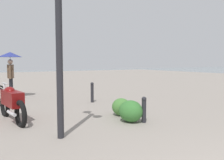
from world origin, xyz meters
TOP-DOWN VIEW (x-y plane):
  - lamppost at (3.83, 1.37)m, footprint 0.98×0.28m
  - motorcycle at (5.92, 2.03)m, footprint 2.17×0.46m
  - pedestrian at (10.24, 1.44)m, footprint 1.00×1.00m
  - bollard_near at (3.87, -0.93)m, footprint 0.13×0.13m
  - bollard_mid at (7.31, -1.12)m, footprint 0.13×0.13m
  - shrub_low at (4.11, -0.67)m, footprint 0.68×0.61m
  - shrub_round at (4.85, -0.87)m, footprint 0.61×0.55m

SIDE VIEW (x-z plane):
  - shrub_round at x=4.85m, z-range 0.00..0.52m
  - shrub_low at x=4.11m, z-range 0.00..0.58m
  - bollard_near at x=3.87m, z-range 0.02..0.71m
  - bollard_mid at x=7.31m, z-range 0.02..0.82m
  - motorcycle at x=5.92m, z-range -0.03..1.03m
  - pedestrian at x=10.24m, z-range 0.59..2.62m
  - lamppost at x=3.83m, z-range 0.66..4.63m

